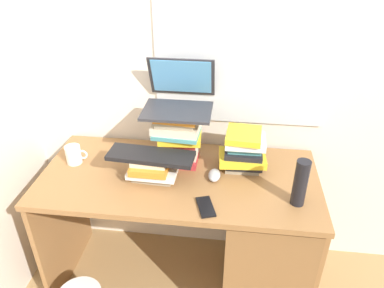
{
  "coord_description": "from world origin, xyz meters",
  "views": [
    {
      "loc": [
        0.25,
        -1.5,
        1.87
      ],
      "look_at": [
        0.06,
        0.02,
        0.96
      ],
      "focal_mm": 34.52,
      "sensor_mm": 36.0,
      "label": 1
    }
  ],
  "objects_px": {
    "book_stack_side": "(244,150)",
    "mug": "(74,155)",
    "laptop": "(179,96)",
    "computer_mouse": "(214,175)",
    "water_bottle": "(300,183)",
    "cell_phone": "(206,207)",
    "desk": "(245,236)",
    "book_stack_keyboard_riser": "(152,168)",
    "book_stack_tall": "(178,137)",
    "keyboard": "(151,156)"
  },
  "relations": [
    {
      "from": "book_stack_keyboard_riser",
      "to": "cell_phone",
      "type": "relative_size",
      "value": 1.79
    },
    {
      "from": "laptop",
      "to": "cell_phone",
      "type": "xyz_separation_m",
      "value": [
        0.18,
        -0.42,
        -0.34
      ]
    },
    {
      "from": "desk",
      "to": "laptop",
      "type": "bearing_deg",
      "value": 150.37
    },
    {
      "from": "book_stack_side",
      "to": "keyboard",
      "type": "height_order",
      "value": "book_stack_side"
    },
    {
      "from": "book_stack_keyboard_riser",
      "to": "laptop",
      "type": "height_order",
      "value": "laptop"
    },
    {
      "from": "keyboard",
      "to": "mug",
      "type": "distance_m",
      "value": 0.45
    },
    {
      "from": "keyboard",
      "to": "mug",
      "type": "height_order",
      "value": "keyboard"
    },
    {
      "from": "book_stack_tall",
      "to": "mug",
      "type": "height_order",
      "value": "book_stack_tall"
    },
    {
      "from": "desk",
      "to": "laptop",
      "type": "xyz_separation_m",
      "value": [
        -0.38,
        0.22,
        0.7
      ]
    },
    {
      "from": "desk",
      "to": "keyboard",
      "type": "distance_m",
      "value": 0.69
    },
    {
      "from": "desk",
      "to": "book_stack_keyboard_riser",
      "type": "bearing_deg",
      "value": -179.02
    },
    {
      "from": "book_stack_tall",
      "to": "keyboard",
      "type": "xyz_separation_m",
      "value": [
        -0.11,
        -0.15,
        -0.02
      ]
    },
    {
      "from": "book_stack_keyboard_riser",
      "to": "water_bottle",
      "type": "relative_size",
      "value": 1.07
    },
    {
      "from": "keyboard",
      "to": "cell_phone",
      "type": "height_order",
      "value": "keyboard"
    },
    {
      "from": "water_bottle",
      "to": "book_stack_side",
      "type": "bearing_deg",
      "value": 133.64
    },
    {
      "from": "book_stack_side",
      "to": "mug",
      "type": "height_order",
      "value": "book_stack_side"
    },
    {
      "from": "mug",
      "to": "water_bottle",
      "type": "distance_m",
      "value": 1.15
    },
    {
      "from": "keyboard",
      "to": "laptop",
      "type": "bearing_deg",
      "value": 68.15
    },
    {
      "from": "book_stack_keyboard_riser",
      "to": "mug",
      "type": "relative_size",
      "value": 2.06
    },
    {
      "from": "laptop",
      "to": "water_bottle",
      "type": "bearing_deg",
      "value": -29.79
    },
    {
      "from": "computer_mouse",
      "to": "cell_phone",
      "type": "distance_m",
      "value": 0.23
    },
    {
      "from": "book_stack_keyboard_riser",
      "to": "book_stack_side",
      "type": "height_order",
      "value": "book_stack_side"
    },
    {
      "from": "book_stack_tall",
      "to": "mug",
      "type": "distance_m",
      "value": 0.56
    },
    {
      "from": "desk",
      "to": "book_stack_tall",
      "type": "distance_m",
      "value": 0.65
    },
    {
      "from": "book_stack_tall",
      "to": "cell_phone",
      "type": "bearing_deg",
      "value": -63.22
    },
    {
      "from": "book_stack_tall",
      "to": "cell_phone",
      "type": "height_order",
      "value": "book_stack_tall"
    },
    {
      "from": "book_stack_keyboard_riser",
      "to": "water_bottle",
      "type": "height_order",
      "value": "water_bottle"
    },
    {
      "from": "laptop",
      "to": "water_bottle",
      "type": "height_order",
      "value": "laptop"
    },
    {
      "from": "keyboard",
      "to": "water_bottle",
      "type": "relative_size",
      "value": 1.85
    },
    {
      "from": "book_stack_keyboard_riser",
      "to": "book_stack_side",
      "type": "relative_size",
      "value": 0.98
    },
    {
      "from": "book_stack_tall",
      "to": "mug",
      "type": "bearing_deg",
      "value": -172.27
    },
    {
      "from": "book_stack_keyboard_riser",
      "to": "keyboard",
      "type": "xyz_separation_m",
      "value": [
        -0.0,
        0.0,
        0.07
      ]
    },
    {
      "from": "laptop",
      "to": "computer_mouse",
      "type": "bearing_deg",
      "value": -43.45
    },
    {
      "from": "mug",
      "to": "book_stack_keyboard_riser",
      "type": "bearing_deg",
      "value": -10.67
    },
    {
      "from": "book_stack_keyboard_riser",
      "to": "water_bottle",
      "type": "xyz_separation_m",
      "value": [
        0.69,
        -0.11,
        0.06
      ]
    },
    {
      "from": "desk",
      "to": "keyboard",
      "type": "xyz_separation_m",
      "value": [
        -0.49,
        -0.01,
        0.48
      ]
    },
    {
      "from": "water_bottle",
      "to": "cell_phone",
      "type": "height_order",
      "value": "water_bottle"
    },
    {
      "from": "water_bottle",
      "to": "laptop",
      "type": "bearing_deg",
      "value": 150.21
    },
    {
      "from": "book_stack_side",
      "to": "mug",
      "type": "xyz_separation_m",
      "value": [
        -0.88,
        -0.07,
        -0.05
      ]
    },
    {
      "from": "desk",
      "to": "mug",
      "type": "bearing_deg",
      "value": 175.4
    },
    {
      "from": "water_bottle",
      "to": "computer_mouse",
      "type": "bearing_deg",
      "value": 159.3
    },
    {
      "from": "keyboard",
      "to": "book_stack_side",
      "type": "bearing_deg",
      "value": 22.26
    },
    {
      "from": "desk",
      "to": "computer_mouse",
      "type": "xyz_separation_m",
      "value": [
        -0.18,
        0.03,
        0.37
      ]
    },
    {
      "from": "book_stack_tall",
      "to": "book_stack_keyboard_riser",
      "type": "xyz_separation_m",
      "value": [
        -0.11,
        -0.16,
        -0.1
      ]
    },
    {
      "from": "book_stack_keyboard_riser",
      "to": "cell_phone",
      "type": "bearing_deg",
      "value": -34.54
    },
    {
      "from": "cell_phone",
      "to": "computer_mouse",
      "type": "bearing_deg",
      "value": 66.31
    },
    {
      "from": "desk",
      "to": "keyboard",
      "type": "height_order",
      "value": "keyboard"
    },
    {
      "from": "book_stack_side",
      "to": "computer_mouse",
      "type": "relative_size",
      "value": 2.38
    },
    {
      "from": "mug",
      "to": "water_bottle",
      "type": "xyz_separation_m",
      "value": [
        1.13,
        -0.19,
        0.06
      ]
    },
    {
      "from": "keyboard",
      "to": "cell_phone",
      "type": "distance_m",
      "value": 0.37
    }
  ]
}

